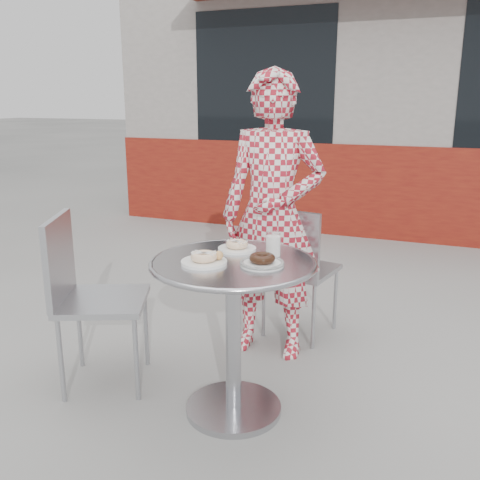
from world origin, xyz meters
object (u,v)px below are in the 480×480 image
at_px(milk_cup, 273,245).
at_px(chair_far, 299,295).
at_px(chair_left, 103,334).
at_px(plate_far, 237,246).
at_px(seated_person, 272,217).
at_px(plate_near, 205,259).
at_px(bistro_table, 233,299).
at_px(plate_checker, 262,262).

bearing_deg(milk_cup, chair_far, 96.58).
xyz_separation_m(chair_left, plate_far, (0.70, 0.16, 0.51)).
height_order(seated_person, plate_near, seated_person).
bearing_deg(plate_far, bistro_table, -73.63).
xyz_separation_m(plate_far, plate_near, (-0.05, -0.25, 0.00)).
bearing_deg(plate_near, bistro_table, 41.45).
bearing_deg(bistro_table, seated_person, 94.02).
xyz_separation_m(plate_far, milk_cup, (0.19, -0.03, 0.03)).
distance_m(chair_far, plate_checker, 1.13).
distance_m(seated_person, plate_far, 0.54).
distance_m(plate_checker, milk_cup, 0.16).
bearing_deg(plate_checker, plate_far, 136.92).
height_order(chair_left, seated_person, seated_person).
relative_size(chair_left, plate_near, 4.44).
distance_m(plate_far, plate_checker, 0.26).
distance_m(bistro_table, plate_checker, 0.25).
bearing_deg(plate_far, seated_person, 90.10).
bearing_deg(seated_person, chair_far, 69.28).
xyz_separation_m(bistro_table, plate_near, (-0.10, -0.09, 0.21)).
bearing_deg(chair_far, plate_checker, 105.50).
xyz_separation_m(chair_left, seated_person, (0.70, 0.70, 0.54)).
distance_m(seated_person, plate_near, 0.79).
distance_m(bistro_table, chair_left, 0.80).
xyz_separation_m(bistro_table, plate_far, (-0.05, 0.16, 0.21)).
bearing_deg(chair_far, chair_left, 60.99).
distance_m(plate_far, milk_cup, 0.20).
bearing_deg(plate_checker, chair_left, 178.89).
relative_size(bistro_table, plate_far, 4.18).
relative_size(seated_person, plate_near, 8.01).
height_order(chair_left, milk_cup, chair_left).
distance_m(chair_left, plate_checker, 1.02).
xyz_separation_m(chair_left, plate_checker, (0.89, -0.02, 0.50)).
relative_size(bistro_table, seated_person, 0.47).
bearing_deg(chair_left, plate_near, -122.17).
xyz_separation_m(chair_far, plate_far, (-0.09, -0.82, 0.53)).
height_order(plate_far, plate_checker, plate_checker).
height_order(chair_far, seated_person, seated_person).
xyz_separation_m(bistro_table, plate_checker, (0.14, -0.02, 0.20)).
height_order(seated_person, plate_checker, seated_person).
xyz_separation_m(plate_near, plate_checker, (0.24, 0.07, -0.01)).
xyz_separation_m(chair_far, plate_checker, (0.10, -1.00, 0.52)).
bearing_deg(milk_cup, seated_person, 108.89).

